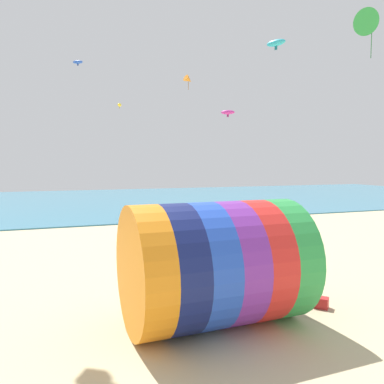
{
  "coord_description": "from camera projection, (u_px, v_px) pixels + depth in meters",
  "views": [
    {
      "loc": [
        -5.22,
        -9.87,
        4.88
      ],
      "look_at": [
        -0.89,
        2.34,
        3.89
      ],
      "focal_mm": 35.0,
      "sensor_mm": 36.0,
      "label": 1
    }
  ],
  "objects": [
    {
      "name": "giant_inflatable_tube",
      "position": [
        215.0,
        263.0,
        11.27
      ],
      "size": [
        5.38,
        3.92,
        3.74
      ],
      "color": "orange",
      "rests_on": "ground"
    },
    {
      "name": "kite_handler",
      "position": [
        300.0,
        275.0,
        13.58
      ],
      "size": [
        0.42,
        0.39,
        1.67
      ],
      "color": "black",
      "rests_on": "ground"
    },
    {
      "name": "sea",
      "position": [
        103.0,
        201.0,
        48.89
      ],
      "size": [
        120.0,
        40.0,
        0.1
      ],
      "primitive_type": "cube",
      "color": "teal",
      "rests_on": "ground"
    },
    {
      "name": "kite_magenta_parafoil",
      "position": [
        228.0,
        112.0,
        26.97
      ],
      "size": [
        1.05,
        0.84,
        0.51
      ],
      "color": "#D1339E"
    },
    {
      "name": "kite_cyan_parafoil",
      "position": [
        276.0,
        43.0,
        24.26
      ],
      "size": [
        1.2,
        1.44,
        0.74
      ],
      "color": "#2DB2C6"
    },
    {
      "name": "kite_yellow_parafoil",
      "position": [
        119.0,
        105.0,
        23.95
      ],
      "size": [
        0.4,
        0.67,
        0.32
      ],
      "color": "yellow"
    },
    {
      "name": "cooler_box",
      "position": [
        320.0,
        302.0,
        12.66
      ],
      "size": [
        0.62,
        0.63,
        0.36
      ],
      "primitive_type": "cube",
      "rotation": [
        0.0,
        0.0,
        2.32
      ],
      "color": "red",
      "rests_on": "ground"
    },
    {
      "name": "kite_green_delta",
      "position": [
        372.0,
        22.0,
        16.53
      ],
      "size": [
        1.69,
        1.55,
        2.26
      ],
      "color": "green"
    },
    {
      "name": "bystander_near_water",
      "position": [
        145.0,
        227.0,
        23.39
      ],
      "size": [
        0.39,
        0.42,
        1.76
      ],
      "color": "#383D56",
      "rests_on": "ground"
    },
    {
      "name": "ground_plane",
      "position": [
        245.0,
        324.0,
        11.38
      ],
      "size": [
        120.0,
        120.0,
        0.0
      ],
      "primitive_type": "plane",
      "color": "#CCBA8C"
    },
    {
      "name": "kite_blue_parafoil",
      "position": [
        78.0,
        62.0,
        24.39
      ],
      "size": [
        0.72,
        0.56,
        0.37
      ],
      "color": "blue"
    },
    {
      "name": "kite_orange_delta",
      "position": [
        188.0,
        80.0,
        25.9
      ],
      "size": [
        0.78,
        0.67,
        1.02
      ],
      "color": "orange"
    }
  ]
}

